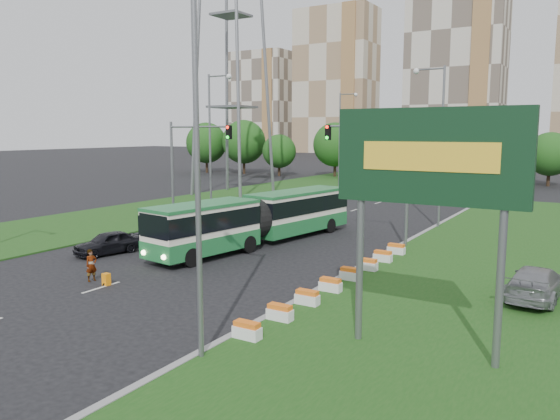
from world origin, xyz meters
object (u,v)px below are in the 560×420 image
Objects in this scene: traffic_mast_median at (383,162)px; car_left_near at (108,243)px; car_median at (536,283)px; pedestrian at (91,265)px; billboard at (429,167)px; traffic_mast_left at (188,157)px; articulated_bus at (258,218)px; shopping_trolley at (106,279)px; car_left_far at (236,216)px.

car_left_near is at bearing -140.11° from traffic_mast_median.
pedestrian is at bearing 26.08° from car_median.
traffic_mast_median is 17.61m from car_left_near.
traffic_mast_median is at bearing -34.00° from car_median.
billboard is at bearing -1.47° from car_left_near.
billboard is at bearing -33.55° from traffic_mast_left.
articulated_bus is 11.88m from shopping_trolley.
traffic_mast_left is 5.86m from car_left_far.
traffic_mast_median is 1.64× the size of car_median.
traffic_mast_median reaches higher than car_left_near.
traffic_mast_median reaches higher than car_left_far.
pedestrian is 2.75× the size of shopping_trolley.
articulated_bus is 3.89× the size of car_left_far.
pedestrian is at bearing -91.54° from articulated_bus.
traffic_mast_left is at bearing 169.59° from articulated_bus.
articulated_bus is 3.44× the size of car_median.
car_left_far is at bearing 138.91° from billboard.
shopping_trolley is at bearing -116.76° from traffic_mast_median.
car_left_far is at bearing 145.26° from articulated_bus.
billboard and traffic_mast_median have the same top height.
traffic_mast_median is 18.48m from pedestrian.
articulated_bus is at bearing 0.62° from pedestrian.
shopping_trolley is at bearing -86.19° from pedestrian.
car_median reaches higher than shopping_trolley.
pedestrian is at bearing -36.32° from car_left_near.
car_left_far is at bearing -18.17° from car_median.
articulated_bus reaches higher than car_median.
billboard reaches higher than car_left_far.
articulated_bus is 11.83m from pedestrian.
car_left_far is 2.72× the size of pedestrian.
car_median is at bearing -57.45° from pedestrian.
traffic_mast_left is at bearing -10.96° from car_median.
articulated_bus is at bearing 61.78° from car_left_near.
shopping_trolley is (4.69, -17.05, -0.42)m from car_left_far.
articulated_bus is at bearing -49.20° from car_left_far.
traffic_mast_left is 1.86× the size of car_left_far.
billboard is 27.16m from traffic_mast_left.
traffic_mast_median is 1.00× the size of traffic_mast_left.
articulated_bus is (-6.95, -3.84, -3.66)m from traffic_mast_median.
car_left_near is 0.94× the size of car_left_far.
billboard is 5.05× the size of pedestrian.
car_left_far reaches higher than car_left_near.
car_left_near is at bearing 142.53° from shopping_trolley.
billboard is 1.00× the size of traffic_mast_median.
shopping_trolley is (-15.34, 0.41, -5.88)m from billboard.
car_median is (2.49, 8.12, -5.31)m from billboard.
shopping_trolley is (7.29, -14.60, -5.06)m from traffic_mast_left.
car_median is at bearing -4.77° from articulated_bus.
articulated_bus is (-14.43, 12.17, -4.48)m from billboard.
car_median is at bearing -15.32° from traffic_mast_left.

